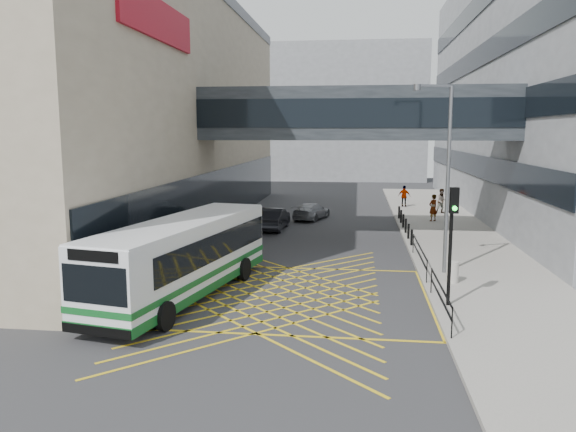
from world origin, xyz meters
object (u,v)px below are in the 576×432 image
at_px(car_silver, 311,211).
at_px(street_lamp, 444,168).
at_px(traffic_light, 452,229).
at_px(litter_bin, 452,272).
at_px(pedestrian_a, 433,208).
at_px(pedestrian_b, 442,201).
at_px(pedestrian_c, 404,196).
at_px(car_dark, 273,218).
at_px(car_white, 170,271).
at_px(bus, 185,256).

relative_size(car_silver, street_lamp, 0.51).
height_order(traffic_light, street_lamp, street_lamp).
relative_size(litter_bin, pedestrian_a, 0.47).
height_order(traffic_light, litter_bin, traffic_light).
bearing_deg(pedestrian_b, street_lamp, -108.88).
xyz_separation_m(pedestrian_a, pedestrian_c, (-1.41, 7.67, -0.06)).
distance_m(litter_bin, pedestrian_a, 16.89).
bearing_deg(street_lamp, car_silver, 91.93).
height_order(street_lamp, pedestrian_b, street_lamp).
bearing_deg(traffic_light, street_lamp, 78.79).
height_order(litter_bin, pedestrian_c, pedestrian_c).
bearing_deg(street_lamp, pedestrian_c, 67.24).
relative_size(car_dark, pedestrian_c, 2.62).
xyz_separation_m(car_dark, litter_bin, (9.61, -12.90, -0.13)).
distance_m(car_white, pedestrian_b, 26.76).
relative_size(litter_bin, pedestrian_b, 0.47).
relative_size(car_silver, litter_bin, 4.70).
height_order(car_white, street_lamp, street_lamp).
xyz_separation_m(street_lamp, litter_bin, (0.26, -1.62, -4.29)).
relative_size(traffic_light, street_lamp, 0.53).
bearing_deg(litter_bin, pedestrian_b, 83.13).
relative_size(traffic_light, litter_bin, 4.87).
bearing_deg(pedestrian_a, car_silver, -42.36).
bearing_deg(pedestrian_a, traffic_light, 46.79).
xyz_separation_m(pedestrian_b, pedestrian_c, (-2.60, 3.66, -0.06)).
bearing_deg(pedestrian_b, car_dark, -157.47).
relative_size(car_dark, car_silver, 1.12).
relative_size(bus, pedestrian_b, 5.86).
bearing_deg(bus, pedestrian_c, 79.81).
xyz_separation_m(car_silver, pedestrian_c, (7.35, 6.94, 0.41)).
height_order(car_dark, traffic_light, traffic_light).
height_order(car_silver, pedestrian_b, pedestrian_b).
bearing_deg(pedestrian_a, street_lamp, 46.43).
distance_m(car_silver, pedestrian_a, 8.80).
bearing_deg(street_lamp, traffic_light, -116.81).
bearing_deg(traffic_light, litter_bin, 72.33).
bearing_deg(bus, pedestrian_a, 69.58).
xyz_separation_m(bus, car_silver, (3.31, 20.42, -0.99)).
bearing_deg(pedestrian_b, car_silver, -172.44).
bearing_deg(car_dark, litter_bin, 129.21).
distance_m(car_white, car_dark, 14.87).
xyz_separation_m(street_lamp, pedestrian_c, (0.17, 22.87, -3.84)).
bearing_deg(bus, traffic_light, 8.25).
bearing_deg(street_lamp, car_white, 174.39).
distance_m(pedestrian_b, pedestrian_c, 4.49).
distance_m(street_lamp, pedestrian_b, 19.77).
bearing_deg(pedestrian_c, car_silver, 62.30).
distance_m(bus, car_dark, 15.83).
bearing_deg(pedestrian_a, car_dark, -17.86).
xyz_separation_m(car_silver, pedestrian_a, (8.76, -0.73, 0.46)).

